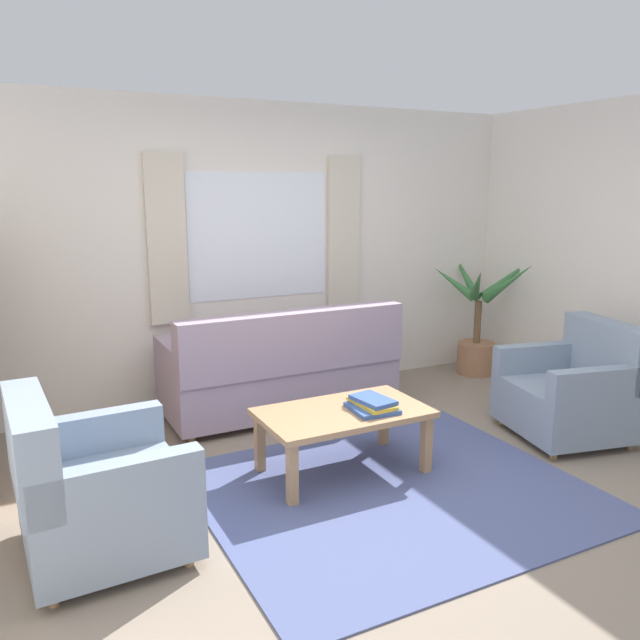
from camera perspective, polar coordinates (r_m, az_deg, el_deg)
The scene contains 10 objects.
ground_plane at distance 4.15m, azimuth 6.66°, elevation -15.10°, with size 6.24×6.24×0.00m, color gray.
wall_back at distance 5.74m, azimuth -5.66°, elevation 6.09°, with size 5.32×0.12×2.60m, color silver.
window_with_curtains at distance 5.65m, azimuth -5.38°, elevation 7.53°, with size 1.98×0.07×1.40m.
area_rug at distance 4.15m, azimuth 6.67°, elevation -15.03°, with size 2.33×2.02×0.01m, color #4C5684.
couch at distance 5.31m, azimuth -3.41°, elevation -4.62°, with size 1.90×0.82×0.92m.
armchair_left at distance 3.56m, azimuth -19.76°, elevation -14.24°, with size 0.85×0.87×0.88m.
armchair_right at distance 5.22m, azimuth 21.86°, elevation -5.94°, with size 0.98×0.99×0.88m.
coffee_table at distance 4.23m, azimuth 2.08°, elevation -8.81°, with size 1.10×0.64×0.44m.
book_stack_on_table at distance 4.22m, azimuth 4.72°, elevation -7.58°, with size 0.30×0.35×0.08m.
potted_plant at distance 6.60m, azimuth 14.07°, elevation -0.59°, with size 1.04×1.18×1.22m.
Camera 1 is at (-2.08, -3.06, 1.89)m, focal length 35.61 mm.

